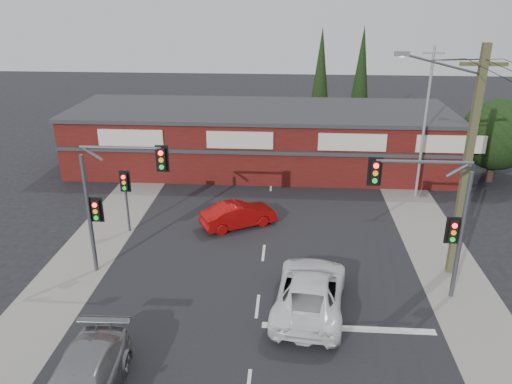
# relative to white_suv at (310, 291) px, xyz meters

# --- Properties ---
(ground) EXTENTS (120.00, 120.00, 0.00)m
(ground) POSITION_rel_white_suv_xyz_m (-2.09, 0.24, -0.79)
(ground) COLOR black
(ground) RESTS_ON ground
(road_strip) EXTENTS (14.00, 70.00, 0.01)m
(road_strip) POSITION_rel_white_suv_xyz_m (-2.09, 5.24, -0.79)
(road_strip) COLOR black
(road_strip) RESTS_ON ground
(verge_left) EXTENTS (3.00, 70.00, 0.02)m
(verge_left) POSITION_rel_white_suv_xyz_m (-10.59, 5.24, -0.78)
(verge_left) COLOR gray
(verge_left) RESTS_ON ground
(verge_right) EXTENTS (3.00, 70.00, 0.02)m
(verge_right) POSITION_rel_white_suv_xyz_m (6.41, 5.24, -0.78)
(verge_right) COLOR gray
(verge_right) RESTS_ON ground
(stop_line) EXTENTS (6.50, 0.35, 0.01)m
(stop_line) POSITION_rel_white_suv_xyz_m (1.41, -1.26, -0.78)
(stop_line) COLOR silver
(stop_line) RESTS_ON ground
(white_suv) EXTENTS (3.29, 5.97, 1.58)m
(white_suv) POSITION_rel_white_suv_xyz_m (0.00, 0.00, 0.00)
(white_suv) COLOR white
(white_suv) RESTS_ON ground
(red_sedan) EXTENTS (4.23, 3.21, 1.34)m
(red_sedan) POSITION_rel_white_suv_xyz_m (-3.59, 7.25, -0.12)
(red_sedan) COLOR #960909
(red_sedan) RESTS_ON ground
(lane_dashes) EXTENTS (0.12, 50.27, 0.01)m
(lane_dashes) POSITION_rel_white_suv_xyz_m (-2.09, 6.57, -0.78)
(lane_dashes) COLOR silver
(lane_dashes) RESTS_ON ground
(shop_building) EXTENTS (27.30, 8.40, 4.22)m
(shop_building) POSITION_rel_white_suv_xyz_m (-3.09, 17.22, 1.34)
(shop_building) COLOR #44100D
(shop_building) RESTS_ON ground
(tree_cluster) EXTENTS (5.90, 5.10, 5.50)m
(tree_cluster) POSITION_rel_white_suv_xyz_m (12.60, 15.68, 2.10)
(tree_cluster) COLOR #2D2116
(tree_cluster) RESTS_ON ground
(conifer_near) EXTENTS (1.80, 1.80, 9.25)m
(conifer_near) POSITION_rel_white_suv_xyz_m (1.41, 24.24, 4.69)
(conifer_near) COLOR #2D2116
(conifer_near) RESTS_ON ground
(conifer_far) EXTENTS (1.80, 1.80, 9.25)m
(conifer_far) POSITION_rel_white_suv_xyz_m (4.91, 26.24, 4.69)
(conifer_far) COLOR #2D2116
(conifer_far) RESTS_ON ground
(traffic_mast_left) EXTENTS (3.77, 0.27, 5.97)m
(traffic_mast_left) POSITION_rel_white_suv_xyz_m (-8.52, 2.24, 3.14)
(traffic_mast_left) COLOR #47494C
(traffic_mast_left) RESTS_ON ground
(traffic_mast_right) EXTENTS (3.96, 0.27, 5.97)m
(traffic_mast_right) POSITION_rel_white_suv_xyz_m (4.77, 1.24, 3.15)
(traffic_mast_right) COLOR #47494C
(traffic_mast_right) RESTS_ON ground
(pedestal_signal) EXTENTS (0.55, 0.27, 3.38)m
(pedestal_signal) POSITION_rel_white_suv_xyz_m (-9.29, 6.24, 1.61)
(pedestal_signal) COLOR #47494C
(pedestal_signal) RESTS_ON ground
(utility_pole) EXTENTS (4.38, 0.59, 10.00)m
(utility_pole) POSITION_rel_white_suv_xyz_m (6.27, 3.22, 4.60)
(utility_pole) COLOR brown
(utility_pole) RESTS_ON ground
(steel_pole) EXTENTS (1.20, 0.16, 9.00)m
(steel_pole) POSITION_rel_white_suv_xyz_m (6.91, 12.24, 3.91)
(steel_pole) COLOR gray
(steel_pole) RESTS_ON ground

